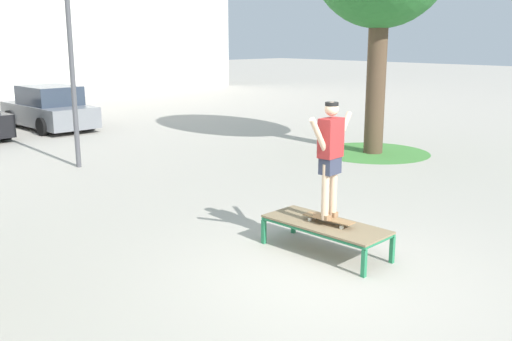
{
  "coord_description": "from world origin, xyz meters",
  "views": [
    {
      "loc": [
        -5.62,
        -4.58,
        3.12
      ],
      "look_at": [
        0.62,
        2.11,
        1.0
      ],
      "focal_mm": 40.35,
      "sensor_mm": 36.0,
      "label": 1
    }
  ],
  "objects_px": {
    "skate_box": "(325,226)",
    "skateboard": "(328,219)",
    "car_grey": "(49,109)",
    "light_post": "(68,6)",
    "skater": "(330,152)"
  },
  "relations": [
    {
      "from": "skateboard",
      "to": "skate_box",
      "type": "bearing_deg",
      "value": 92.6
    },
    {
      "from": "skater",
      "to": "light_post",
      "type": "xyz_separation_m",
      "value": [
        0.01,
        7.99,
        2.29
      ]
    },
    {
      "from": "skateboard",
      "to": "skater",
      "type": "distance_m",
      "value": 0.99
    },
    {
      "from": "skate_box",
      "to": "car_grey",
      "type": "xyz_separation_m",
      "value": [
        2.12,
        14.37,
        0.28
      ]
    },
    {
      "from": "skate_box",
      "to": "skateboard",
      "type": "relative_size",
      "value": 2.37
    },
    {
      "from": "skate_box",
      "to": "light_post",
      "type": "relative_size",
      "value": 0.33
    },
    {
      "from": "skateboard",
      "to": "light_post",
      "type": "relative_size",
      "value": 0.14
    },
    {
      "from": "skater",
      "to": "car_grey",
      "type": "height_order",
      "value": "skater"
    },
    {
      "from": "skateboard",
      "to": "skater",
      "type": "height_order",
      "value": "skater"
    },
    {
      "from": "skate_box",
      "to": "skateboard",
      "type": "height_order",
      "value": "skateboard"
    },
    {
      "from": "light_post",
      "to": "car_grey",
      "type": "bearing_deg",
      "value": 71.83
    },
    {
      "from": "skate_box",
      "to": "light_post",
      "type": "bearing_deg",
      "value": 89.89
    },
    {
      "from": "skater",
      "to": "light_post",
      "type": "distance_m",
      "value": 8.32
    },
    {
      "from": "car_grey",
      "to": "skater",
      "type": "bearing_deg",
      "value": -98.37
    },
    {
      "from": "car_grey",
      "to": "light_post",
      "type": "relative_size",
      "value": 0.73
    }
  ]
}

